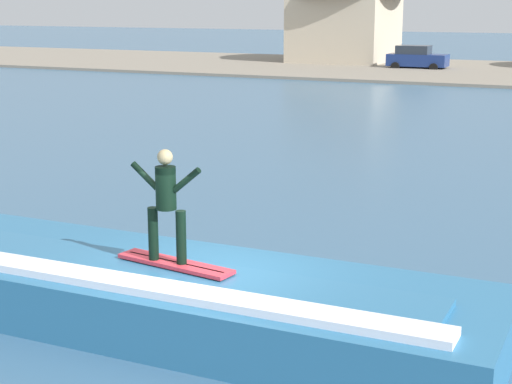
% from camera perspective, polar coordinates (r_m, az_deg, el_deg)
% --- Properties ---
extents(ground_plane, '(260.00, 260.00, 0.00)m').
position_cam_1_polar(ground_plane, '(13.05, -3.65, -9.54)').
color(ground_plane, '#385F7F').
extents(wave_crest, '(10.75, 3.09, 1.02)m').
position_cam_1_polar(wave_crest, '(13.16, -6.51, -7.14)').
color(wave_crest, teal).
rests_on(wave_crest, ground_plane).
extents(surfboard, '(2.09, 0.72, 0.06)m').
position_cam_1_polar(surfboard, '(12.76, -5.74, -5.06)').
color(surfboard, '#D8333F').
rests_on(surfboard, wave_crest).
extents(surfer, '(1.23, 0.32, 1.79)m').
position_cam_1_polar(surfer, '(12.51, -6.38, -0.52)').
color(surfer, black).
rests_on(surfer, surfboard).
extents(car_near_shore, '(4.44, 2.19, 1.86)m').
position_cam_1_polar(car_near_shore, '(62.79, 11.30, 9.31)').
color(car_near_shore, navy).
rests_on(car_near_shore, ground_plane).
extents(house_with_chimney, '(10.46, 10.46, 7.77)m').
position_cam_1_polar(house_with_chimney, '(69.13, 6.35, 12.42)').
color(house_with_chimney, beige).
rests_on(house_with_chimney, ground_plane).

